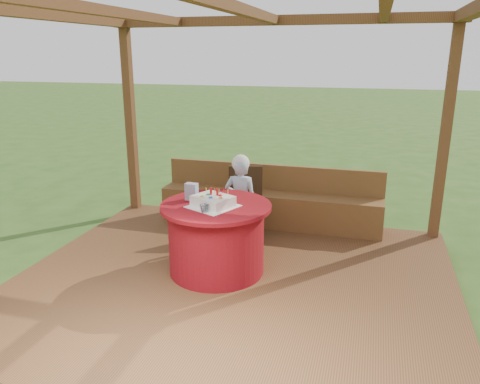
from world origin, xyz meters
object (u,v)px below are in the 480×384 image
Objects in this scene: elderly_woman at (241,199)px; table at (216,238)px; bench at (270,205)px; gift_bag at (192,192)px; chair at (245,198)px; birthday_cake at (213,201)px; drinking_glass at (204,209)px.

table is at bearing -92.47° from elderly_woman.
bench is 16.42× the size of gift_bag.
chair is 0.79× the size of elderly_woman.
chair is at bearing 89.20° from birthday_cake.
elderly_woman is at bearing 86.73° from drinking_glass.
birthday_cake reaches higher than table.
bench is at bearing 75.81° from elderly_woman.
bench is 33.79× the size of drinking_glass.
gift_bag reaches higher than table.
birthday_cake is at bearing -24.53° from gift_bag.
bench is 2.58× the size of table.
birthday_cake is (-0.04, -0.89, 0.24)m from elderly_woman.
table is at bearing -90.65° from chair.
drinking_glass is at bearing -97.86° from bench.
chair is 0.31m from elderly_woman.
bench is 5.27× the size of birthday_cake.
drinking_glass is (-0.02, -0.20, -0.02)m from birthday_cake.
gift_bag is (-0.30, 0.08, 0.46)m from table.
gift_bag is (-0.30, 0.16, 0.03)m from birthday_cake.
birthday_cake is at bearing -92.97° from table.
chair is at bearing 94.24° from elderly_woman.
elderly_woman reaches higher than chair.
birthday_cake is at bearing -92.51° from elderly_woman.
elderly_woman reaches higher than bench.
birthday_cake reaches higher than drinking_glass.
chair is (0.01, 1.12, 0.11)m from table.
drinking_glass reaches higher than table.
chair is 4.83× the size of gift_bag.
gift_bag is (-0.33, -0.74, 0.28)m from elderly_woman.
table is at bearing -98.23° from bench.
birthday_cake is 0.20m from drinking_glass.
table is at bearing -11.48° from gift_bag.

